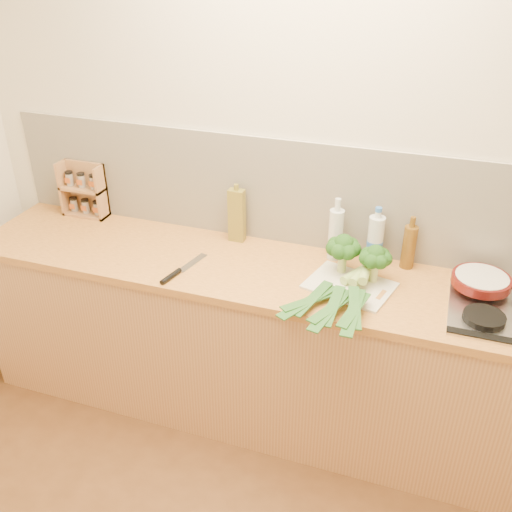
{
  "coord_description": "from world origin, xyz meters",
  "views": [
    {
      "loc": [
        0.6,
        -1.0,
        2.29
      ],
      "look_at": [
        -0.12,
        1.1,
        1.02
      ],
      "focal_mm": 40.0,
      "sensor_mm": 36.0,
      "label": 1
    }
  ],
  "objects": [
    {
      "name": "room_shell",
      "position": [
        0.0,
        1.49,
        1.17
      ],
      "size": [
        3.5,
        3.5,
        3.5
      ],
      "color": "beige",
      "rests_on": "ground"
    },
    {
      "name": "counter",
      "position": [
        0.0,
        1.2,
        0.45
      ],
      "size": [
        3.2,
        0.62,
        0.9
      ],
      "color": "tan",
      "rests_on": "ground"
    },
    {
      "name": "chopping_board",
      "position": [
        0.3,
        1.17,
        0.91
      ],
      "size": [
        0.42,
        0.36,
        0.01
      ],
      "primitive_type": "cube",
      "rotation": [
        0.0,
        0.0,
        -0.26
      ],
      "color": "silver",
      "rests_on": "counter"
    },
    {
      "name": "broccoli_left",
      "position": [
        0.24,
        1.27,
        1.04
      ],
      "size": [
        0.16,
        0.16,
        0.19
      ],
      "color": "#BACA75",
      "rests_on": "chopping_board"
    },
    {
      "name": "broccoli_right",
      "position": [
        0.4,
        1.24,
        1.03
      ],
      "size": [
        0.15,
        0.15,
        0.18
      ],
      "color": "#BACA75",
      "rests_on": "chopping_board"
    },
    {
      "name": "leek_front",
      "position": [
        0.27,
        1.14,
        0.93
      ],
      "size": [
        0.34,
        0.59,
        0.04
      ],
      "rotation": [
        0.0,
        0.0,
        -0.48
      ],
      "color": "white",
      "rests_on": "chopping_board"
    },
    {
      "name": "leek_mid",
      "position": [
        0.32,
        1.11,
        0.95
      ],
      "size": [
        0.19,
        0.64,
        0.04
      ],
      "rotation": [
        0.0,
        0.0,
        -0.21
      ],
      "color": "white",
      "rests_on": "chopping_board"
    },
    {
      "name": "leek_back",
      "position": [
        0.36,
        1.11,
        0.97
      ],
      "size": [
        0.1,
        0.66,
        0.04
      ],
      "rotation": [
        0.0,
        0.0,
        0.02
      ],
      "color": "white",
      "rests_on": "chopping_board"
    },
    {
      "name": "chefs_knife",
      "position": [
        -0.48,
        1.01,
        0.91
      ],
      "size": [
        0.1,
        0.33,
        0.02
      ],
      "rotation": [
        0.0,
        0.0,
        -0.22
      ],
      "color": "silver",
      "rests_on": "counter"
    },
    {
      "name": "skillet",
      "position": [
        0.86,
        1.31,
        0.96
      ],
      "size": [
        0.37,
        0.25,
        0.04
      ],
      "rotation": [
        0.0,
        0.0,
        -0.04
      ],
      "color": "#54110E",
      "rests_on": "gas_hob"
    },
    {
      "name": "spice_rack",
      "position": [
        -1.24,
        1.44,
        1.03
      ],
      "size": [
        0.25,
        0.1,
        0.3
      ],
      "color": "tan",
      "rests_on": "counter"
    },
    {
      "name": "oil_tin",
      "position": [
        -0.33,
        1.43,
        1.04
      ],
      "size": [
        0.08,
        0.05,
        0.31
      ],
      "color": "olive",
      "rests_on": "counter"
    },
    {
      "name": "glass_bottle",
      "position": [
        0.18,
        1.41,
        1.03
      ],
      "size": [
        0.07,
        0.07,
        0.31
      ],
      "color": "silver",
      "rests_on": "counter"
    },
    {
      "name": "amber_bottle",
      "position": [
        0.52,
        1.43,
        1.01
      ],
      "size": [
        0.06,
        0.06,
        0.26
      ],
      "color": "brown",
      "rests_on": "counter"
    },
    {
      "name": "water_bottle",
      "position": [
        0.37,
        1.42,
        1.01
      ],
      "size": [
        0.08,
        0.08,
        0.27
      ],
      "color": "silver",
      "rests_on": "counter"
    }
  ]
}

